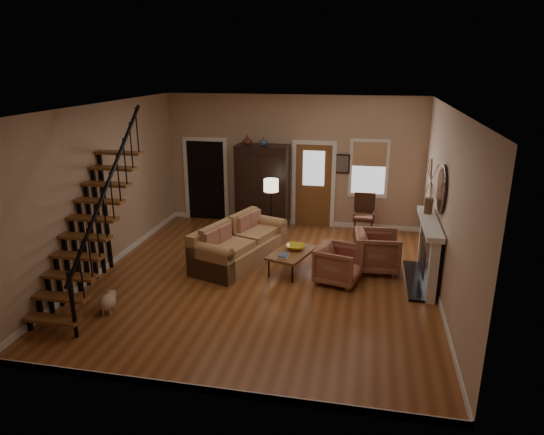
% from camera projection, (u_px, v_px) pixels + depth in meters
% --- Properties ---
extents(room, '(7.00, 7.33, 3.30)m').
position_uv_depth(room, '(261.00, 182.00, 10.71)').
color(room, brown).
rests_on(room, ground).
extents(staircase, '(0.94, 2.80, 3.20)m').
position_uv_depth(staircase, '(87.00, 212.00, 8.27)').
color(staircase, brown).
rests_on(staircase, ground).
extents(fireplace, '(0.33, 1.95, 2.30)m').
position_uv_depth(fireplace, '(431.00, 246.00, 9.10)').
color(fireplace, black).
rests_on(fireplace, ground).
extents(armoire, '(1.30, 0.60, 2.10)m').
position_uv_depth(armoire, '(262.00, 187.00, 12.20)').
color(armoire, black).
rests_on(armoire, ground).
extents(vase_a, '(0.24, 0.24, 0.25)m').
position_uv_depth(vase_a, '(247.00, 140.00, 11.81)').
color(vase_a, '#4C2619').
rests_on(vase_a, armoire).
extents(vase_b, '(0.20, 0.20, 0.21)m').
position_uv_depth(vase_b, '(263.00, 142.00, 11.74)').
color(vase_b, '#334C60').
rests_on(vase_b, armoire).
extents(sofa, '(1.69, 2.50, 0.86)m').
position_uv_depth(sofa, '(240.00, 243.00, 10.13)').
color(sofa, '#AE7F4F').
rests_on(sofa, ground).
extents(coffee_table, '(0.95, 1.25, 0.42)m').
position_uv_depth(coffee_table, '(292.00, 261.00, 9.76)').
color(coffee_table, brown).
rests_on(coffee_table, ground).
extents(bowl, '(0.38, 0.38, 0.09)m').
position_uv_depth(bowl, '(295.00, 247.00, 9.81)').
color(bowl, gold).
rests_on(bowl, coffee_table).
extents(books, '(0.20, 0.28, 0.05)m').
position_uv_depth(books, '(283.00, 256.00, 9.43)').
color(books, beige).
rests_on(books, coffee_table).
extents(armchair_left, '(0.97, 0.95, 0.73)m').
position_uv_depth(armchair_left, '(339.00, 264.00, 9.23)').
color(armchair_left, brown).
rests_on(armchair_left, ground).
extents(armchair_right, '(0.96, 0.94, 0.81)m').
position_uv_depth(armchair_right, '(377.00, 251.00, 9.76)').
color(armchair_right, brown).
rests_on(armchair_right, ground).
extents(floor_lamp, '(0.37, 0.37, 1.49)m').
position_uv_depth(floor_lamp, '(271.00, 210.00, 11.30)').
color(floor_lamp, black).
rests_on(floor_lamp, ground).
extents(side_chair, '(0.54, 0.54, 1.02)m').
position_uv_depth(side_chair, '(364.00, 215.00, 11.70)').
color(side_chair, '#391F12').
rests_on(side_chair, ground).
extents(dog, '(0.36, 0.50, 0.33)m').
position_uv_depth(dog, '(108.00, 303.00, 8.17)').
color(dog, '#D2AF8F').
rests_on(dog, ground).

